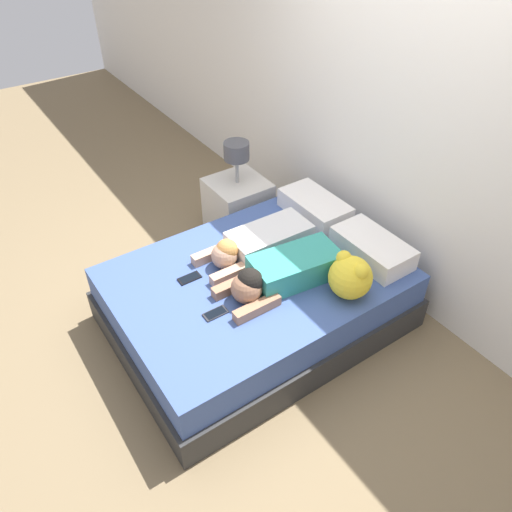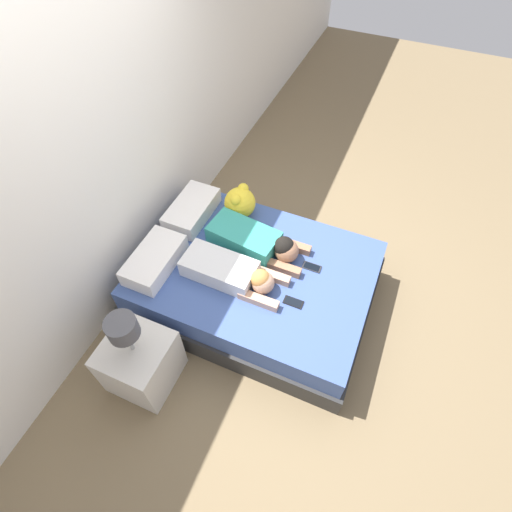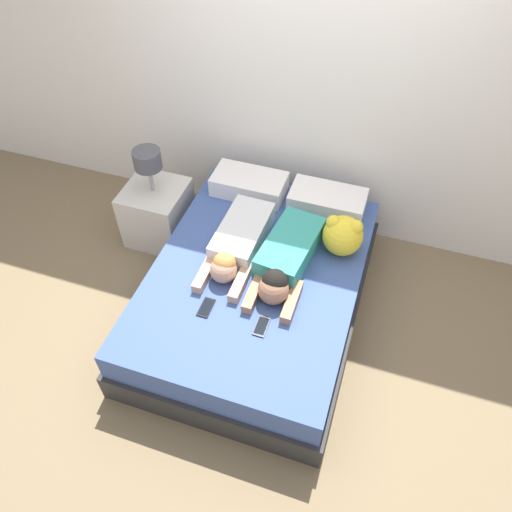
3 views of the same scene
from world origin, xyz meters
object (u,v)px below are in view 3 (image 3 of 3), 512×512
object	(u,v)px
bed	(256,292)
cell_phone_right	(262,326)
pillow_head_right	(327,201)
plush_toy	(343,235)
pillow_head_left	(249,184)
cell_phone_left	(206,307)
person_left	(237,244)
nightstand	(157,210)
person_right	(285,261)

from	to	relation	value
bed	cell_phone_right	bearing A→B (deg)	-67.24
bed	pillow_head_right	world-z (taller)	pillow_head_right
cell_phone_right	plush_toy	bearing A→B (deg)	67.82
pillow_head_left	cell_phone_left	bearing A→B (deg)	-84.59
person_left	plush_toy	xyz separation A→B (m)	(0.70, 0.26, 0.07)
bed	cell_phone_right	distance (m)	0.53
cell_phone_left	cell_phone_right	xyz separation A→B (m)	(0.39, -0.02, 0.00)
pillow_head_right	nightstand	bearing A→B (deg)	-168.96
pillow_head_left	person_left	world-z (taller)	person_left
pillow_head_left	pillow_head_right	xyz separation A→B (m)	(0.64, 0.00, 0.00)
person_right	nightstand	size ratio (longest dim) A/B	1.00
person_right	nightstand	xyz separation A→B (m)	(-1.23, 0.45, -0.28)
person_right	cell_phone_right	distance (m)	0.51
bed	plush_toy	bearing A→B (deg)	36.55
bed	pillow_head_right	size ratio (longest dim) A/B	3.46
pillow_head_right	person_right	world-z (taller)	person_right
cell_phone_right	plush_toy	size ratio (longest dim) A/B	0.52
bed	cell_phone_left	distance (m)	0.52
plush_toy	pillow_head_left	bearing A→B (deg)	154.31
cell_phone_right	person_right	bearing A→B (deg)	89.57
pillow_head_left	nightstand	bearing A→B (deg)	-159.86
cell_phone_right	nightstand	world-z (taller)	nightstand
bed	nightstand	bearing A→B (deg)	153.65
cell_phone_right	cell_phone_left	bearing A→B (deg)	176.33
person_left	nightstand	size ratio (longest dim) A/B	0.98
person_left	cell_phone_left	size ratio (longest dim) A/B	5.57
bed	person_right	xyz separation A→B (m)	(0.19, 0.07, 0.34)
pillow_head_right	plush_toy	size ratio (longest dim) A/B	1.92
person_left	nightstand	xyz separation A→B (m)	(-0.86, 0.39, -0.27)
person_right	cell_phone_left	distance (m)	0.62
cell_phone_left	pillow_head_left	bearing A→B (deg)	95.41
person_right	cell_phone_right	world-z (taller)	person_right
pillow_head_left	person_right	xyz separation A→B (m)	(0.50, -0.72, 0.02)
bed	plush_toy	distance (m)	0.75
pillow_head_left	person_right	distance (m)	0.88
plush_toy	nightstand	bearing A→B (deg)	175.04
pillow_head_right	person_left	size ratio (longest dim) A/B	0.66
nightstand	person_left	bearing A→B (deg)	-24.56
plush_toy	pillow_head_right	bearing A→B (deg)	116.07
bed	pillow_head_left	world-z (taller)	pillow_head_left
pillow_head_left	nightstand	distance (m)	0.82
person_left	nightstand	distance (m)	0.98
bed	pillow_head_left	xyz separation A→B (m)	(-0.32, 0.78, 0.32)
person_right	plush_toy	bearing A→B (deg)	43.90
person_left	plush_toy	world-z (taller)	plush_toy
bed	person_right	distance (m)	0.39
pillow_head_left	plush_toy	distance (m)	0.93
bed	cell_phone_left	world-z (taller)	cell_phone_left
nightstand	pillow_head_right	bearing A→B (deg)	11.04
bed	person_right	size ratio (longest dim) A/B	2.26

